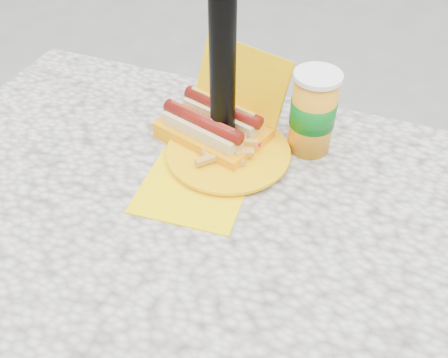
% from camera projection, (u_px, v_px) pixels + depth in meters
% --- Properties ---
extents(picnic_table, '(1.20, 0.80, 0.75)m').
position_uv_depth(picnic_table, '(195.00, 236.00, 1.02)').
color(picnic_table, beige).
rests_on(picnic_table, ground).
extents(hotdog_box, '(0.27, 0.25, 0.17)m').
position_uv_depth(hotdog_box, '(215.00, 124.00, 1.05)').
color(hotdog_box, '#F9B400').
rests_on(hotdog_box, picnic_table).
extents(fries_plate, '(0.26, 0.35, 0.05)m').
position_uv_depth(fries_plate, '(225.00, 154.00, 1.02)').
color(fries_plate, '#FFD800').
rests_on(fries_plate, picnic_table).
extents(soda_cup, '(0.09, 0.09, 0.18)m').
position_uv_depth(soda_cup, '(313.00, 112.00, 1.00)').
color(soda_cup, orange).
rests_on(soda_cup, picnic_table).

